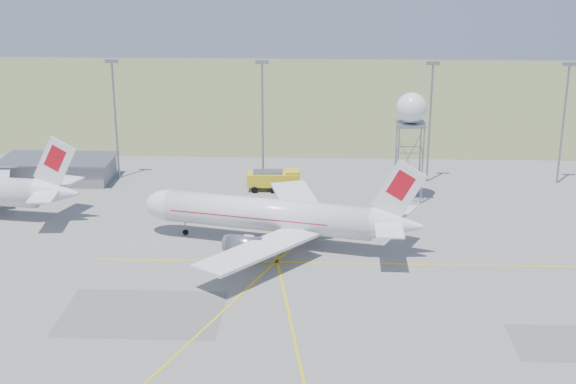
{
  "coord_description": "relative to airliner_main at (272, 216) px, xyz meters",
  "views": [
    {
      "loc": [
        -0.41,
        -65.44,
        41.09
      ],
      "look_at": [
        -4.67,
        40.0,
        6.33
      ],
      "focal_mm": 50.0,
      "sensor_mm": 36.0,
      "label": 1
    }
  ],
  "objects": [
    {
      "name": "fire_truck",
      "position": [
        -0.95,
        23.55,
        -2.42
      ],
      "size": [
        8.68,
        3.59,
        3.45
      ],
      "rotation": [
        0.0,
        0.0,
        0.02
      ],
      "color": "yellow",
      "rests_on": "ground"
    },
    {
      "name": "radar_tower",
      "position": [
        20.37,
        19.75,
        5.61
      ],
      "size": [
        4.77,
        4.77,
        17.26
      ],
      "color": "gray",
      "rests_on": "ground"
    },
    {
      "name": "airliner_main",
      "position": [
        0.0,
        0.0,
        0.0
      ],
      "size": [
        38.8,
        37.02,
        13.3
      ],
      "rotation": [
        0.0,
        0.0,
        2.91
      ],
      "color": "white",
      "rests_on": "ground"
    },
    {
      "name": "mast_d",
      "position": [
        46.66,
        29.55,
        7.99
      ],
      "size": [
        2.2,
        0.5,
        20.5
      ],
      "color": "gray",
      "rests_on": "ground"
    },
    {
      "name": "building_grey",
      "position": [
        -38.34,
        27.55,
        -2.1
      ],
      "size": [
        19.0,
        10.0,
        3.9
      ],
      "color": "gray",
      "rests_on": "ground"
    },
    {
      "name": "grass_strip",
      "position": [
        6.66,
        103.55,
        -4.06
      ],
      "size": [
        400.0,
        120.0,
        0.03
      ],
      "primitive_type": "cube",
      "color": "#5D713E",
      "rests_on": "ground"
    },
    {
      "name": "mast_c",
      "position": [
        24.66,
        29.55,
        7.99
      ],
      "size": [
        2.2,
        0.5,
        20.5
      ],
      "color": "gray",
      "rests_on": "ground"
    },
    {
      "name": "mast_a",
      "position": [
        -28.34,
        29.55,
        7.99
      ],
      "size": [
        2.2,
        0.5,
        20.5
      ],
      "color": "gray",
      "rests_on": "ground"
    },
    {
      "name": "mast_b",
      "position": [
        -3.34,
        29.55,
        7.99
      ],
      "size": [
        2.2,
        0.5,
        20.5
      ],
      "color": "gray",
      "rests_on": "ground"
    }
  ]
}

